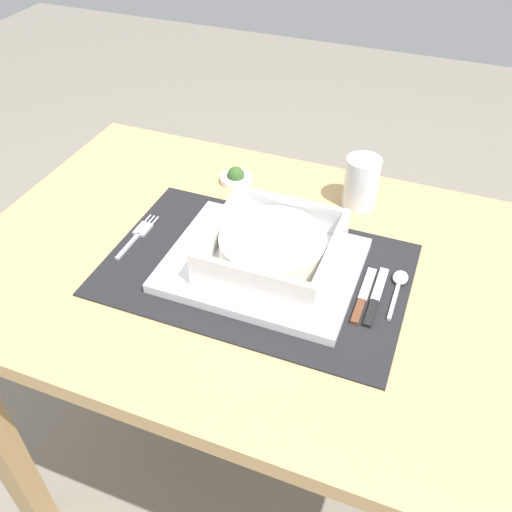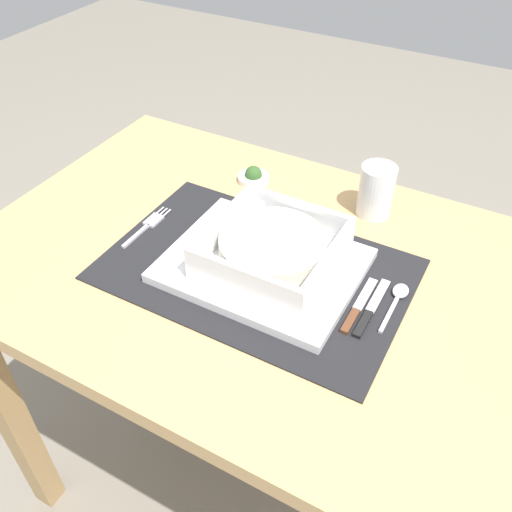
% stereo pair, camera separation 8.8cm
% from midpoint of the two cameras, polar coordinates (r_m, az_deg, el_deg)
% --- Properties ---
extents(ground_plane, '(6.00, 6.00, 0.00)m').
position_cam_midpoint_polar(ground_plane, '(1.51, -1.10, -22.37)').
color(ground_plane, gray).
extents(dining_table, '(1.00, 0.65, 0.74)m').
position_cam_midpoint_polar(dining_table, '(0.99, -1.56, -5.80)').
color(dining_table, tan).
rests_on(dining_table, ground).
extents(placemat, '(0.48, 0.31, 0.00)m').
position_cam_midpoint_polar(placemat, '(0.90, -2.80, -1.50)').
color(placemat, black).
rests_on(placemat, dining_table).
extents(serving_plate, '(0.30, 0.24, 0.02)m').
position_cam_midpoint_polar(serving_plate, '(0.89, -2.25, -0.99)').
color(serving_plate, white).
rests_on(serving_plate, placemat).
extents(porridge_bowl, '(0.20, 0.20, 0.06)m').
position_cam_midpoint_polar(porridge_bowl, '(0.87, -1.19, 0.65)').
color(porridge_bowl, white).
rests_on(porridge_bowl, serving_plate).
extents(fork, '(0.02, 0.13, 0.00)m').
position_cam_midpoint_polar(fork, '(0.99, -14.37, 2.18)').
color(fork, silver).
rests_on(fork, placemat).
extents(spoon, '(0.02, 0.11, 0.01)m').
position_cam_midpoint_polar(spoon, '(0.88, 11.75, -2.78)').
color(spoon, silver).
rests_on(spoon, placemat).
extents(butter_knife, '(0.01, 0.13, 0.01)m').
position_cam_midpoint_polar(butter_knife, '(0.85, 9.23, -4.59)').
color(butter_knife, black).
rests_on(butter_knife, placemat).
extents(bread_knife, '(0.01, 0.13, 0.01)m').
position_cam_midpoint_polar(bread_knife, '(0.85, 7.98, -4.46)').
color(bread_knife, '#59331E').
rests_on(bread_knife, placemat).
extents(drinking_glass, '(0.06, 0.06, 0.10)m').
position_cam_midpoint_polar(drinking_glass, '(1.02, 8.31, 7.13)').
color(drinking_glass, white).
rests_on(drinking_glass, dining_table).
extents(condiment_saucer, '(0.06, 0.06, 0.03)m').
position_cam_midpoint_polar(condiment_saucer, '(1.10, -4.39, 7.96)').
color(condiment_saucer, white).
rests_on(condiment_saucer, dining_table).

